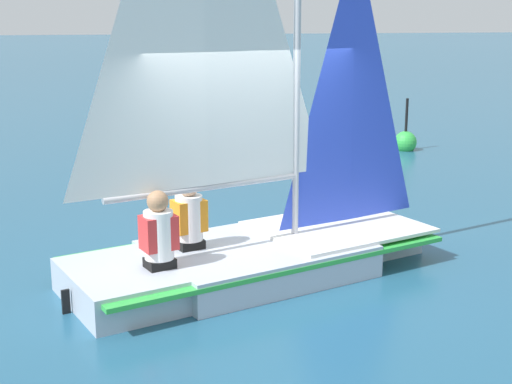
{
  "coord_description": "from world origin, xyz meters",
  "views": [
    {
      "loc": [
        -7.4,
        2.06,
        2.83
      ],
      "look_at": [
        0.0,
        0.0,
        0.96
      ],
      "focal_mm": 50.0,
      "sensor_mm": 36.0,
      "label": 1
    }
  ],
  "objects_px": {
    "sailboat_main": "(253,207)",
    "sailor_crew": "(159,243)",
    "sailor_helm": "(189,225)",
    "buoy_marker": "(405,142)"
  },
  "relations": [
    {
      "from": "sailor_crew",
      "to": "buoy_marker",
      "type": "relative_size",
      "value": 0.95
    },
    {
      "from": "sailor_crew",
      "to": "buoy_marker",
      "type": "height_order",
      "value": "sailor_crew"
    },
    {
      "from": "sailor_helm",
      "to": "sailor_crew",
      "type": "distance_m",
      "value": 0.68
    },
    {
      "from": "sailboat_main",
      "to": "sailor_helm",
      "type": "xyz_separation_m",
      "value": [
        0.05,
        0.72,
        -0.17
      ]
    },
    {
      "from": "sailor_helm",
      "to": "sailor_crew",
      "type": "bearing_deg",
      "value": -142.7
    },
    {
      "from": "sailor_helm",
      "to": "buoy_marker",
      "type": "height_order",
      "value": "sailor_helm"
    },
    {
      "from": "sailboat_main",
      "to": "sailor_helm",
      "type": "distance_m",
      "value": 0.74
    },
    {
      "from": "sailboat_main",
      "to": "buoy_marker",
      "type": "xyz_separation_m",
      "value": [
        6.69,
        -5.31,
        -0.6
      ]
    },
    {
      "from": "sailboat_main",
      "to": "sailor_crew",
      "type": "xyz_separation_m",
      "value": [
        -0.49,
        1.13,
        -0.17
      ]
    },
    {
      "from": "sailor_helm",
      "to": "sailor_crew",
      "type": "relative_size",
      "value": 1.0
    }
  ]
}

